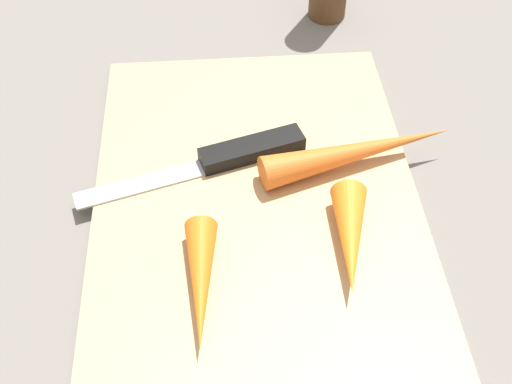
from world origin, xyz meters
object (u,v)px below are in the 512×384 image
object	(u,v)px
knife	(242,153)
carrot_shortest	(350,239)
carrot_medium	(201,283)
carrot_longest	(359,151)
cutting_board	(256,197)

from	to	relation	value
knife	carrot_shortest	size ratio (longest dim) A/B	2.13
carrot_shortest	knife	bearing A→B (deg)	-136.35
knife	carrot_shortest	xyz separation A→B (m)	(-0.10, -0.07, 0.01)
knife	carrot_medium	bearing A→B (deg)	58.05
knife	carrot_longest	world-z (taller)	carrot_longest
carrot_longest	carrot_medium	bearing A→B (deg)	-151.83
cutting_board	knife	xyz separation A→B (m)	(0.04, 0.01, 0.01)
knife	carrot_shortest	bearing A→B (deg)	108.94
carrot_medium	carrot_shortest	world-z (taller)	carrot_shortest
carrot_medium	carrot_longest	xyz separation A→B (m)	(0.12, -0.13, 0.00)
carrot_medium	carrot_shortest	distance (m)	0.11
cutting_board	carrot_shortest	world-z (taller)	carrot_shortest
knife	carrot_longest	size ratio (longest dim) A/B	1.17
cutting_board	carrot_longest	size ratio (longest dim) A/B	2.14
knife	carrot_medium	distance (m)	0.14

